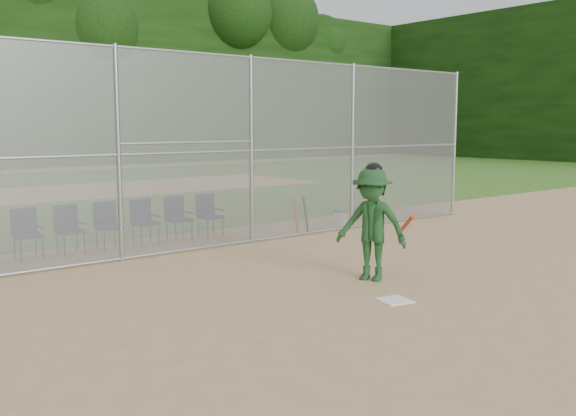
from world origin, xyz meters
TOP-DOWN VIEW (x-y plane):
  - ground at (0.00, 0.00)m, footprint 100.00×100.00m
  - grass_strip at (0.00, 18.00)m, footprint 100.00×100.00m
  - dirt_patch_far at (0.00, 18.00)m, footprint 24.00×24.00m
  - backstop_fence at (0.00, 5.00)m, footprint 16.09×0.09m
  - home_plate at (-0.07, -0.07)m, footprint 0.52×0.52m
  - batter_at_plate at (0.59, 1.05)m, footprint 1.21×1.43m
  - water_cooler at (4.13, 5.52)m, footprint 0.33×0.33m
  - spare_bats at (2.63, 5.30)m, footprint 0.36×0.23m
  - chair_2 at (-3.30, 6.29)m, footprint 0.54×0.52m
  - chair_3 at (-2.49, 6.29)m, footprint 0.54×0.52m
  - chair_4 at (-1.68, 6.29)m, footprint 0.54×0.52m
  - chair_5 at (-0.87, 6.29)m, footprint 0.54×0.52m
  - chair_6 at (-0.05, 6.29)m, footprint 0.54×0.52m
  - chair_7 at (0.76, 6.29)m, footprint 0.54×0.52m

SIDE VIEW (x-z plane):
  - ground at x=0.00m, z-range 0.00..0.00m
  - grass_strip at x=0.00m, z-range 0.01..0.01m
  - dirt_patch_far at x=0.00m, z-range 0.01..0.01m
  - home_plate at x=-0.07m, z-range 0.00..0.02m
  - water_cooler at x=4.13m, z-range 0.00..0.42m
  - spare_bats at x=2.63m, z-range 0.00..0.85m
  - chair_2 at x=-3.30m, z-range 0.00..0.96m
  - chair_3 at x=-2.49m, z-range 0.00..0.96m
  - chair_4 at x=-1.68m, z-range 0.00..0.96m
  - chair_5 at x=-0.87m, z-range 0.00..0.96m
  - chair_6 at x=-0.05m, z-range 0.00..0.96m
  - chair_7 at x=0.76m, z-range 0.00..0.96m
  - batter_at_plate at x=0.59m, z-range -0.03..1.91m
  - backstop_fence at x=0.00m, z-range 0.07..4.07m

